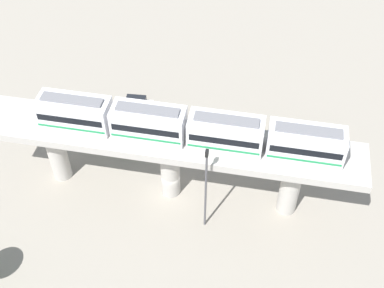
# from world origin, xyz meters

# --- Properties ---
(ground_plane) EXTENTS (120.00, 120.00, 0.00)m
(ground_plane) POSITION_xyz_m (0.00, 0.00, 0.00)
(ground_plane) COLOR gray
(viaduct) EXTENTS (5.20, 35.80, 7.85)m
(viaduct) POSITION_xyz_m (0.00, 0.00, 6.12)
(viaduct) COLOR #B7B2AA
(viaduct) RESTS_ON ground
(train) EXTENTS (2.64, 27.45, 3.24)m
(train) POSITION_xyz_m (0.00, 1.70, 9.38)
(train) COLOR white
(train) RESTS_ON viaduct
(parked_car_yellow) EXTENTS (1.87, 4.23, 1.76)m
(parked_car_yellow) POSITION_xyz_m (-9.98, 12.23, 0.74)
(parked_car_yellow) COLOR yellow
(parked_car_yellow) RESTS_ON ground
(parked_car_white) EXTENTS (2.08, 4.31, 1.76)m
(parked_car_white) POSITION_xyz_m (-11.18, -6.79, 0.74)
(parked_car_white) COLOR white
(parked_car_white) RESTS_ON ground
(tree_near_viaduct) EXTENTS (2.70, 2.70, 4.58)m
(tree_near_viaduct) POSITION_xyz_m (-5.92, -6.38, 3.20)
(tree_near_viaduct) COLOR brown
(tree_near_viaduct) RESTS_ON ground
(signal_post) EXTENTS (0.44, 0.28, 10.45)m
(signal_post) POSITION_xyz_m (3.40, 4.06, 5.75)
(signal_post) COLOR #4C4C51
(signal_post) RESTS_ON ground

